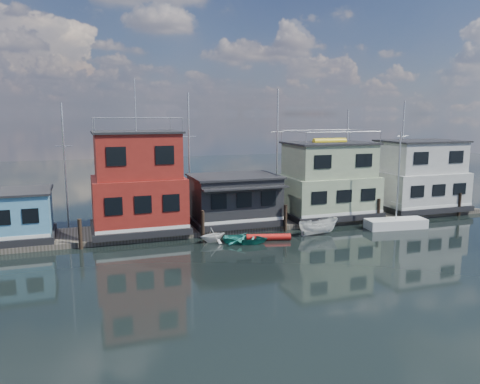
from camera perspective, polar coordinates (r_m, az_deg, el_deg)
name	(u,v)px	position (r m, az deg, el deg)	size (l,w,h in m)	color
ground	(302,270)	(29.70, 7.60, -9.37)	(160.00, 160.00, 0.00)	black
dock	(240,224)	(40.30, -0.01, -3.93)	(48.00, 5.00, 0.40)	#595147
houseboat_blue	(7,216)	(38.18, -26.53, -2.62)	(6.40, 4.90, 3.66)	black
houseboat_red	(138,184)	(37.72, -12.33, 0.96)	(7.40, 5.90, 11.86)	black
houseboat_dark	(234,199)	(39.67, -0.69, -0.87)	(7.40, 6.10, 4.06)	black
houseboat_green	(328,181)	(43.14, 10.73, 1.32)	(8.40, 5.90, 7.03)	black
houseboat_white	(419,176)	(48.83, 21.00, 1.78)	(8.40, 5.90, 6.66)	black
pilings	(247,221)	(37.42, 0.89, -3.57)	(42.28, 0.28, 2.20)	#2D2116
background_masts	(266,155)	(46.66, 3.14, 4.56)	(36.40, 0.16, 12.00)	silver
motorboat	(318,227)	(37.95, 9.51, -4.20)	(1.28, 3.41, 1.32)	white
dinghy_white	(213,235)	(35.41, -3.35, -5.24)	(1.84, 2.13, 1.12)	silver
day_sailer	(396,223)	(41.75, 18.46, -3.59)	(5.29, 2.31, 8.09)	silver
dinghy_teal	(245,239)	(35.15, 0.66, -5.69)	(2.40, 3.36, 0.70)	#238275
red_kayak	(269,237)	(35.99, 3.50, -5.51)	(0.50, 0.50, 3.39)	red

